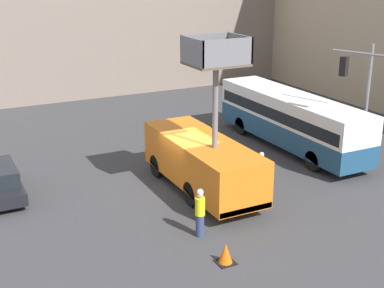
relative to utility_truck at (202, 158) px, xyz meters
name	(u,v)px	position (x,y,z in m)	size (l,w,h in m)	color
ground_plane	(182,189)	(-0.70, 0.60, -1.60)	(120.00, 120.00, 0.00)	#38383A
building_backdrop_far	(52,13)	(-0.70, 24.16, 4.45)	(44.00, 10.00, 12.10)	gray
utility_truck	(202,158)	(0.00, 0.00, 0.00)	(2.48, 7.43, 7.12)	orange
city_bus	(291,117)	(7.19, 3.09, 0.18)	(2.43, 10.88, 3.01)	navy
traffic_light_pole	(359,87)	(8.61, -0.36, 2.46)	(2.90, 2.65, 6.05)	slate
road_worker_near_truck	(200,213)	(-2.05, -3.66, -0.61)	(0.38, 0.38, 1.94)	navy
road_worker_directing	(261,170)	(2.55, -0.91, -0.72)	(0.38, 0.38, 1.77)	navy
traffic_cone_near_truck	(226,254)	(-2.15, -5.76, -1.25)	(0.64, 0.64, 0.73)	black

